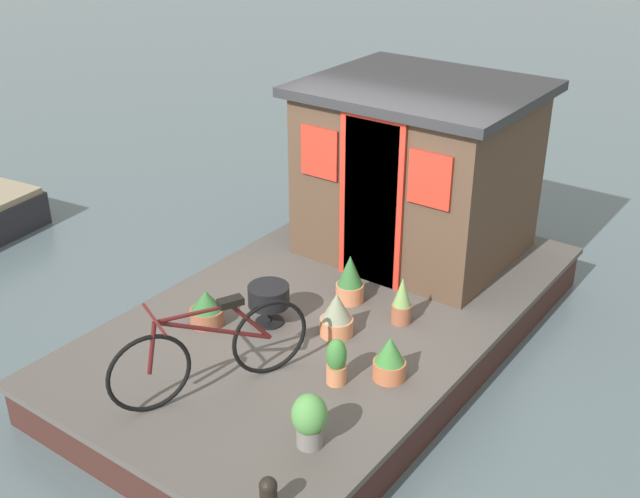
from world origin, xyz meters
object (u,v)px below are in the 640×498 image
at_px(potted_plant_thyme, 309,419).
at_px(potted_plant_ivy, 337,315).
at_px(houseboat_cabin, 418,169).
at_px(potted_plant_succulent, 402,301).
at_px(mooring_bollard, 268,493).
at_px(potted_plant_geranium, 350,280).
at_px(potted_plant_mint, 390,359).
at_px(bicycle, 212,351).
at_px(charcoal_grill, 269,297).
at_px(potted_plant_basil, 207,308).
at_px(potted_plant_sage, 336,362).

bearing_deg(potted_plant_thyme, potted_plant_ivy, 27.53).
distance_m(houseboat_cabin, potted_plant_succulent, 1.73).
bearing_deg(mooring_bollard, potted_plant_geranium, 23.15).
relative_size(houseboat_cabin, potted_plant_succulent, 4.89).
height_order(potted_plant_ivy, potted_plant_mint, potted_plant_ivy).
height_order(bicycle, charcoal_grill, bicycle).
height_order(houseboat_cabin, potted_plant_ivy, houseboat_cabin).
bearing_deg(potted_plant_basil, houseboat_cabin, -16.83).
xyz_separation_m(potted_plant_geranium, charcoal_grill, (-0.78, 0.38, 0.04)).
xyz_separation_m(potted_plant_mint, potted_plant_geranium, (0.86, 0.98, 0.05)).
relative_size(potted_plant_basil, mooring_bollard, 1.29).
bearing_deg(houseboat_cabin, potted_plant_mint, -154.68).
distance_m(potted_plant_sage, charcoal_grill, 1.11).
distance_m(potted_plant_succulent, potted_plant_mint, 0.90).
relative_size(potted_plant_sage, potted_plant_basil, 1.20).
bearing_deg(potted_plant_geranium, potted_plant_succulent, -94.12).
relative_size(potted_plant_sage, potted_plant_geranium, 0.85).
relative_size(potted_plant_sage, potted_plant_ivy, 1.00).
distance_m(potted_plant_succulent, potted_plant_thyme, 1.90).
distance_m(houseboat_cabin, potted_plant_ivy, 2.10).
xyz_separation_m(potted_plant_sage, potted_plant_geranium, (1.17, 0.66, 0.03)).
height_order(houseboat_cabin, potted_plant_succulent, houseboat_cabin).
distance_m(bicycle, potted_plant_thyme, 1.04).
height_order(potted_plant_thyme, potted_plant_geranium, potted_plant_geranium).
xyz_separation_m(bicycle, mooring_bollard, (-0.76, -1.20, -0.23)).
relative_size(potted_plant_basil, potted_plant_succulent, 0.74).
xyz_separation_m(bicycle, potted_plant_basil, (0.71, 0.75, -0.21)).
xyz_separation_m(potted_plant_basil, charcoal_grill, (0.35, -0.46, 0.11)).
xyz_separation_m(potted_plant_basil, potted_plant_succulent, (1.09, -1.44, 0.06)).
bearing_deg(houseboat_cabin, potted_plant_ivy, -170.77).
height_order(potted_plant_succulent, charcoal_grill, potted_plant_succulent).
bearing_deg(bicycle, charcoal_grill, 15.17).
relative_size(houseboat_cabin, potted_plant_geranium, 4.64).
bearing_deg(houseboat_cabin, bicycle, 179.80).
distance_m(houseboat_cabin, potted_plant_geranium, 1.54).
bearing_deg(charcoal_grill, potted_plant_succulent, -53.26).
bearing_deg(potted_plant_ivy, potted_plant_succulent, -35.34).
xyz_separation_m(potted_plant_thyme, charcoal_grill, (1.14, 1.32, 0.04)).
distance_m(potted_plant_basil, potted_plant_ivy, 1.21).
distance_m(bicycle, potted_plant_sage, 1.02).
bearing_deg(potted_plant_thyme, houseboat_cabin, 17.21).
bearing_deg(mooring_bollard, houseboat_cabin, 16.66).
height_order(bicycle, potted_plant_thyme, bicycle).
relative_size(potted_plant_basil, potted_plant_mint, 0.87).
xyz_separation_m(houseboat_cabin, potted_plant_ivy, (-1.94, -0.31, -0.74)).
height_order(potted_plant_sage, mooring_bollard, potted_plant_sage).
bearing_deg(potted_plant_sage, potted_plant_geranium, 29.39).
height_order(potted_plant_sage, potted_plant_basil, potted_plant_sage).
relative_size(houseboat_cabin, potted_plant_basil, 6.57).
xyz_separation_m(houseboat_cabin, potted_plant_basil, (-2.50, 0.76, -0.77)).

